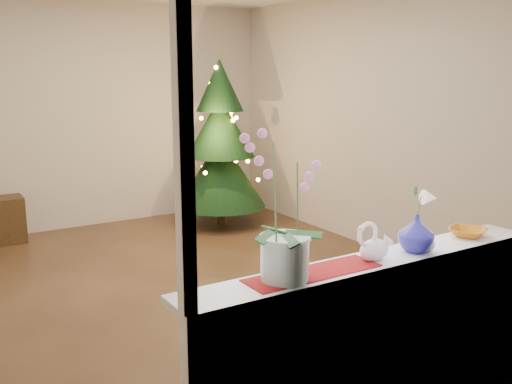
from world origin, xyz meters
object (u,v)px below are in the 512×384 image
amber_dish (468,233)px  blue_vase (416,231)px  paperweight (429,245)px  orchid_pot (285,206)px  swan (374,242)px  xmas_tree (220,144)px

amber_dish → blue_vase: bearing=-175.6°
blue_vase → paperweight: size_ratio=3.31×
blue_vase → paperweight: 0.11m
orchid_pot → blue_vase: (0.84, -0.01, -0.23)m
swan → amber_dish: (0.76, 0.03, -0.08)m
orchid_pot → amber_dish: orchid_pot is taller
swan → paperweight: 0.36m
amber_dish → xmas_tree: size_ratio=0.09×
orchid_pot → swan: size_ratio=3.02×
blue_vase → xmas_tree: xmas_tree is taller
swan → amber_dish: bearing=5.3°
orchid_pot → swan: bearing=-0.4°
orchid_pot → paperweight: orchid_pot is taller
amber_dish → xmas_tree: 4.08m
orchid_pot → paperweight: 0.96m
swan → blue_vase: (0.29, -0.01, 0.02)m
paperweight → xmas_tree: bearing=76.7°
orchid_pot → xmas_tree: 4.48m
blue_vase → swan: bearing=178.1°
amber_dish → xmas_tree: (0.57, 4.04, 0.07)m
paperweight → amber_dish: 0.41m
xmas_tree → orchid_pot: bearing=-114.8°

